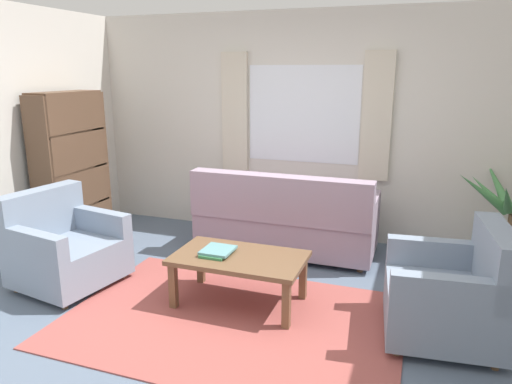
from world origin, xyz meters
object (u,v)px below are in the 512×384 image
at_px(potted_plant, 509,233).
at_px(bookshelf, 75,167).
at_px(coffee_table, 239,262).
at_px(book_stack_on_table, 218,251).
at_px(armchair_right, 452,294).
at_px(couch, 285,221).
at_px(armchair_left, 64,248).

distance_m(potted_plant, bookshelf, 4.59).
height_order(coffee_table, book_stack_on_table, book_stack_on_table).
relative_size(armchair_right, coffee_table, 0.84).
distance_m(coffee_table, bookshelf, 2.49).
height_order(coffee_table, bookshelf, bookshelf).
relative_size(couch, armchair_right, 2.06).
xyz_separation_m(couch, coffee_table, (-0.04, -1.25, 0.01)).
height_order(armchair_right, coffee_table, armchair_right).
distance_m(armchair_left, coffee_table, 1.69).
bearing_deg(book_stack_on_table, potted_plant, 30.95).
xyz_separation_m(coffee_table, book_stack_on_table, (-0.19, -0.02, 0.08)).
bearing_deg(bookshelf, armchair_right, 79.01).
relative_size(coffee_table, bookshelf, 0.64).
height_order(book_stack_on_table, bookshelf, bookshelf).
distance_m(armchair_right, coffee_table, 1.67).
distance_m(coffee_table, potted_plant, 2.64).
bearing_deg(armchair_right, book_stack_on_table, -94.50).
bearing_deg(potted_plant, bookshelf, -172.10).
bearing_deg(potted_plant, armchair_right, -111.64).
xyz_separation_m(book_stack_on_table, bookshelf, (-2.11, 0.82, 0.42)).
bearing_deg(armchair_left, coffee_table, -74.40).
bearing_deg(armchair_right, coffee_table, -94.86).
bearing_deg(book_stack_on_table, coffee_table, 4.68).
distance_m(armchair_left, book_stack_on_table, 1.50).
xyz_separation_m(couch, bookshelf, (-2.34, -0.45, 0.52)).
xyz_separation_m(couch, armchair_right, (1.63, -1.22, -0.01)).
relative_size(armchair_left, potted_plant, 0.79).
bearing_deg(bookshelf, couch, 100.84).
distance_m(book_stack_on_table, bookshelf, 2.30).
height_order(armchair_left, book_stack_on_table, armchair_left).
bearing_deg(armchair_left, potted_plant, -57.99).
bearing_deg(coffee_table, book_stack_on_table, -175.32).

